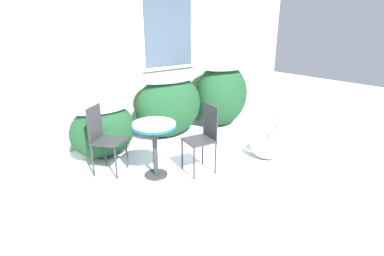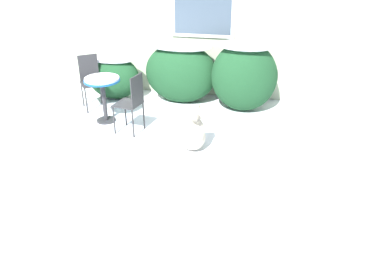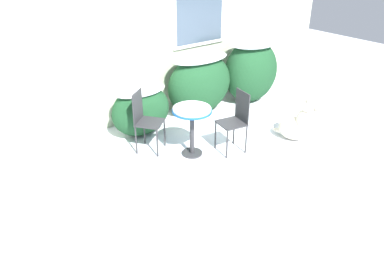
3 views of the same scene
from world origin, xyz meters
The scene contains 9 objects.
ground_plane centered at (0.00, 0.00, 0.00)m, with size 16.00×16.00×0.00m, color white.
house_wall centered at (0.04, 2.20, 1.57)m, with size 8.00×0.10×3.09m.
shrub_left centered at (-0.86, 1.64, 0.45)m, with size 1.00×0.61×0.82m.
shrub_middle centered at (0.41, 1.73, 0.58)m, with size 1.30×0.70×1.09m.
shrub_right centered at (1.56, 1.60, 0.64)m, with size 1.13×0.86×1.21m.
patio_table centered at (-0.60, 0.63, 0.60)m, with size 0.57×0.57×0.75m.
patio_chair_near_table centered at (-1.07, 1.16, 0.52)m, with size 0.52×0.52×0.93m.
patio_chair_far_side centered at (-0.01, 0.34, 0.52)m, with size 0.43×0.43×0.93m.
dog centered at (1.00, -0.02, 0.27)m, with size 0.54×0.68×0.74m.
Camera 3 is at (-3.52, -3.21, 2.88)m, focal length 35.00 mm.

